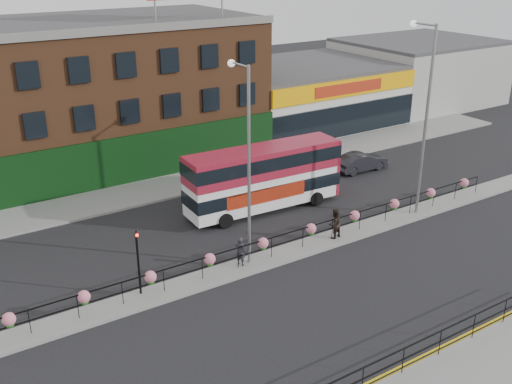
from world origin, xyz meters
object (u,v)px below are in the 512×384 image
car (361,162)px  double_decker_bus (264,172)px  pedestrian_a (241,251)px  lamp_column_east (424,105)px  lamp_column_west (246,150)px  pedestrian_b (334,224)px

car → double_decker_bus: bearing=103.2°
pedestrian_a → lamp_column_east: bearing=-114.6°
pedestrian_a → lamp_column_west: 5.16m
car → pedestrian_a: size_ratio=2.70×
double_decker_bus → pedestrian_a: 7.43m
pedestrian_b → lamp_column_west: size_ratio=0.17×
pedestrian_a → pedestrian_b: pedestrian_b is taller
car → lamp_column_west: lamp_column_west is taller
car → lamp_column_east: 9.70m
double_decker_bus → car: (9.64, 1.94, -1.76)m
double_decker_bus → pedestrian_b: 5.78m
pedestrian_a → lamp_column_west: bearing=-87.7°
car → lamp_column_west: 16.60m
lamp_column_west → lamp_column_east: lamp_column_east is taller
pedestrian_a → pedestrian_b: bearing=-116.7°
pedestrian_b → lamp_column_east: lamp_column_east is taller
lamp_column_east → pedestrian_a: bearing=-179.9°
pedestrian_a → lamp_column_east: size_ratio=0.14×
double_decker_bus → lamp_column_west: (-4.43, -5.05, 3.61)m
pedestrian_b → lamp_column_west: bearing=-11.4°
car → lamp_column_west: bearing=118.3°
car → pedestrian_b: 11.48m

